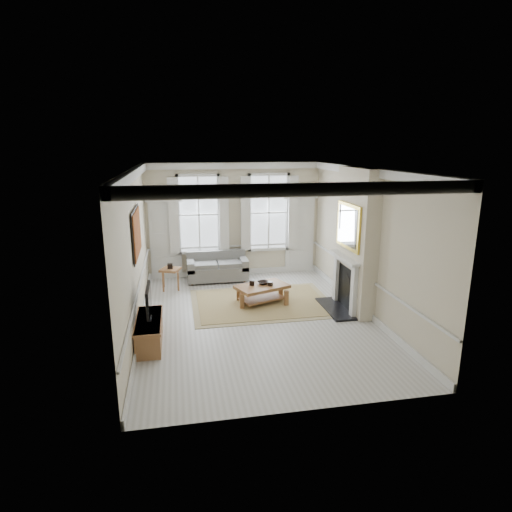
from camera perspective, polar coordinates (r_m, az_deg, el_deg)
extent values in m
plane|color=#B7B5AD|center=(9.95, 0.04, -8.36)|extent=(7.20, 7.20, 0.00)
plane|color=white|center=(9.18, 0.04, 11.59)|extent=(7.20, 7.20, 0.00)
plane|color=beige|center=(12.91, -2.94, 4.83)|extent=(5.20, 0.00, 5.20)
plane|color=beige|center=(9.31, -15.89, 0.48)|extent=(0.00, 7.20, 7.20)
plane|color=beige|center=(10.22, 14.53, 1.79)|extent=(0.00, 7.20, 7.20)
cube|color=silver|center=(12.86, -11.97, 2.00)|extent=(0.90, 0.08, 2.30)
cube|color=silver|center=(13.40, 5.84, 2.73)|extent=(0.90, 0.08, 2.30)
cube|color=#A2581B|center=(9.52, -15.65, 2.97)|extent=(0.05, 1.66, 1.06)
cube|color=beige|center=(10.32, 13.18, 2.00)|extent=(0.35, 1.70, 3.38)
cube|color=black|center=(10.64, 10.55, -6.91)|extent=(0.55, 1.50, 0.05)
cube|color=silver|center=(10.05, 12.88, -4.99)|extent=(0.10, 0.18, 1.15)
cube|color=silver|center=(11.01, 10.63, -3.14)|extent=(0.10, 0.18, 1.15)
cube|color=silver|center=(10.31, 11.65, -0.22)|extent=(0.20, 1.45, 0.06)
cube|color=black|center=(10.56, 11.93, -4.13)|extent=(0.02, 0.92, 1.00)
cube|color=gold|center=(10.17, 12.18, 3.89)|extent=(0.06, 1.26, 1.06)
cube|color=slate|center=(12.64, -5.17, -2.14)|extent=(1.75, 0.85, 0.40)
cube|color=slate|center=(12.85, -5.35, -0.19)|extent=(1.75, 0.20, 0.44)
cube|color=slate|center=(12.53, -8.73, -1.26)|extent=(0.20, 0.85, 0.30)
cube|color=slate|center=(12.66, -1.69, -0.92)|extent=(0.20, 0.85, 0.30)
cylinder|color=brown|center=(12.37, -8.50, -3.68)|extent=(0.06, 0.06, 0.08)
cylinder|color=brown|center=(13.08, -1.98, -2.51)|extent=(0.06, 0.06, 0.08)
cube|color=brown|center=(12.00, -11.37, -1.78)|extent=(0.63, 0.63, 0.06)
cube|color=brown|center=(11.91, -12.22, -3.44)|extent=(0.05, 0.05, 0.53)
cube|color=brown|center=(11.90, -10.38, -3.36)|extent=(0.05, 0.05, 0.53)
cube|color=brown|center=(12.27, -12.19, -2.90)|extent=(0.05, 0.05, 0.53)
cube|color=brown|center=(12.26, -10.40, -2.82)|extent=(0.05, 0.05, 0.53)
cube|color=tan|center=(10.88, 0.80, -6.24)|extent=(3.50, 2.60, 0.02)
cube|color=brown|center=(10.74, 0.81, -4.12)|extent=(1.45, 1.14, 0.08)
cube|color=brown|center=(10.48, -1.79, -6.00)|extent=(0.10, 0.10, 0.40)
cube|color=brown|center=(10.68, 3.93, -5.61)|extent=(0.10, 0.10, 0.40)
cube|color=brown|center=(10.98, -2.23, -5.02)|extent=(0.10, 0.10, 0.40)
cube|color=brown|center=(11.18, 3.23, -4.68)|extent=(0.10, 0.10, 0.40)
cylinder|color=black|center=(10.71, -0.55, -3.58)|extent=(0.13, 0.13, 0.13)
cylinder|color=black|center=(10.70, 1.92, -3.69)|extent=(0.14, 0.14, 0.10)
imported|color=black|center=(10.82, 0.97, -3.57)|extent=(0.36, 0.36, 0.07)
cube|color=brown|center=(8.94, -14.02, -9.73)|extent=(0.47, 1.47, 0.53)
cube|color=black|center=(8.83, -14.00, -8.08)|extent=(0.08, 0.30, 0.03)
cube|color=black|center=(8.69, -14.16, -5.70)|extent=(0.05, 0.90, 0.55)
cube|color=black|center=(8.69, -13.96, -5.70)|extent=(0.01, 0.83, 0.50)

